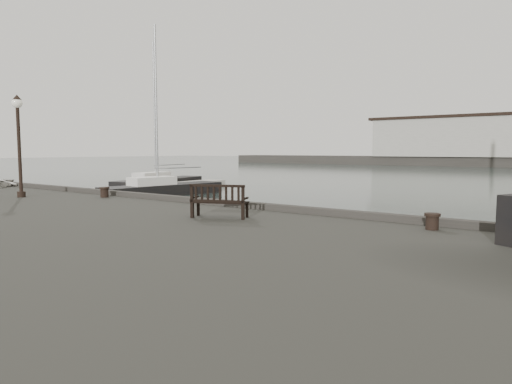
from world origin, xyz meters
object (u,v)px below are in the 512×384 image
(yacht_c, at_px, (163,192))
(yacht_b, at_px, (160,185))
(bollard_left, at_px, (104,192))
(bollard_right, at_px, (432,222))
(lamp_post, at_px, (18,132))
(bench, at_px, (219,207))

(yacht_c, bearing_deg, yacht_b, 147.76)
(bollard_left, xyz_separation_m, yacht_c, (-10.85, 12.70, -1.51))
(bollard_right, bearing_deg, yacht_c, 150.80)
(bollard_right, xyz_separation_m, yacht_b, (-28.31, 17.34, -1.49))
(yacht_b, relative_size, yacht_c, 1.03)
(lamp_post, relative_size, yacht_c, 0.30)
(lamp_post, distance_m, yacht_c, 17.10)
(bench, xyz_separation_m, yacht_b, (-23.35, 18.76, -1.58))
(lamp_post, bearing_deg, yacht_b, 125.95)
(yacht_c, bearing_deg, bollard_left, -42.11)
(bench, xyz_separation_m, lamp_post, (-9.44, -0.41, 2.16))
(bollard_right, distance_m, lamp_post, 14.69)
(bollard_left, bearing_deg, bollard_right, 0.18)
(bollard_right, relative_size, yacht_b, 0.03)
(bollard_right, bearing_deg, lamp_post, -172.75)
(bench, xyz_separation_m, bollard_left, (-6.86, 1.38, -0.08))
(bollard_right, bearing_deg, yacht_b, 148.51)
(bollard_left, distance_m, bollard_right, 11.82)
(yacht_c, bearing_deg, lamp_post, -52.93)
(yacht_b, bearing_deg, bench, -47.39)
(bollard_right, height_order, yacht_b, yacht_b)
(lamp_post, bearing_deg, bollard_right, 7.25)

